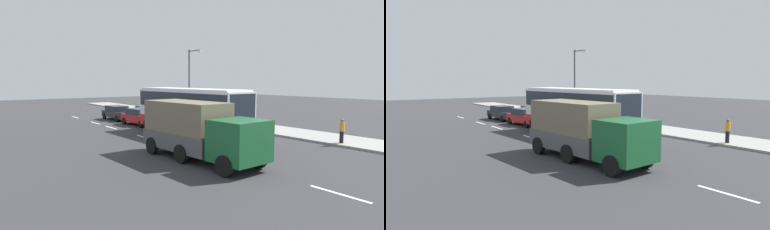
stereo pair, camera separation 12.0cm
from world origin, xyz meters
TOP-DOWN VIEW (x-y plane):
  - ground_plane at (0.00, 0.00)m, footprint 120.00×120.00m
  - sidewalk_curb at (0.00, 8.35)m, footprint 80.00×4.00m
  - lane_centreline at (-4.52, -1.89)m, footprint 34.16×0.16m
  - coach_bus at (-1.33, 0.97)m, footprint 10.66×2.94m
  - cargo_truck at (4.73, -2.92)m, footprint 7.77×2.83m
  - car_white_minivan at (-13.70, 4.16)m, footprint 4.39×2.22m
  - car_black_sedan at (-14.44, 0.95)m, footprint 4.55×1.90m
  - car_red_compact at (-9.29, 0.95)m, footprint 4.47×2.12m
  - pedestrian_near_curb at (7.08, 6.98)m, footprint 0.32×0.32m
  - street_lamp at (-9.49, 6.92)m, footprint 2.13×0.24m

SIDE VIEW (x-z plane):
  - ground_plane at x=0.00m, z-range 0.00..0.00m
  - lane_centreline at x=-4.52m, z-range 0.00..0.01m
  - sidewalk_curb at x=0.00m, z-range 0.00..0.15m
  - car_white_minivan at x=-13.70m, z-range 0.06..1.40m
  - car_black_sedan at x=-14.44m, z-range 0.04..1.54m
  - car_red_compact at x=-9.29m, z-range 0.04..1.60m
  - pedestrian_near_curb at x=7.08m, z-range 0.26..1.81m
  - cargo_truck at x=4.73m, z-range 0.10..3.15m
  - coach_bus at x=-1.33m, z-range 0.42..4.01m
  - street_lamp at x=-9.49m, z-range 0.72..7.88m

